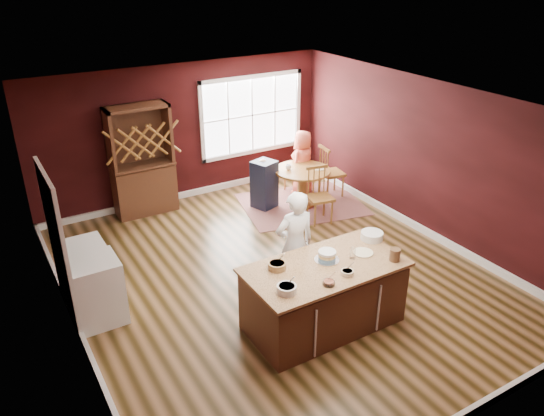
{
  "coord_description": "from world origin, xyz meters",
  "views": [
    {
      "loc": [
        -3.65,
        -5.97,
        4.51
      ],
      "look_at": [
        0.05,
        0.22,
        1.05
      ],
      "focal_mm": 35.0,
      "sensor_mm": 36.0,
      "label": 1
    }
  ],
  "objects": [
    {
      "name": "rug",
      "position": [
        1.77,
        1.94,
        0.01
      ],
      "size": [
        2.64,
        2.24,
        0.01
      ],
      "primitive_type": "cube",
      "rotation": [
        0.0,
        0.0,
        -0.21
      ],
      "color": "brown",
      "rests_on": "ground"
    },
    {
      "name": "bowl_blue",
      "position": [
        -0.84,
        -1.61,
        0.97
      ],
      "size": [
        0.24,
        0.24,
        0.09
      ],
      "primitive_type": "cylinder",
      "color": "silver",
      "rests_on": "kitchen_island"
    },
    {
      "name": "bowl_olive",
      "position": [
        0.0,
        -1.67,
        0.95
      ],
      "size": [
        0.16,
        0.16,
        0.06
      ],
      "primitive_type": "cylinder",
      "color": "#F1E9B1",
      "rests_on": "kitchen_island"
    },
    {
      "name": "drinking_glass",
      "position": [
        0.31,
        -1.4,
        1.0
      ],
      "size": [
        0.08,
        0.08,
        0.15
      ],
      "primitive_type": "cylinder",
      "color": "white",
      "rests_on": "kitchen_island"
    },
    {
      "name": "room_shell",
      "position": [
        0.0,
        0.0,
        1.35
      ],
      "size": [
        7.0,
        7.0,
        7.0
      ],
      "color": "brown",
      "rests_on": "ground"
    },
    {
      "name": "hutch",
      "position": [
        -0.98,
        3.22,
        1.05
      ],
      "size": [
        1.14,
        0.48,
        2.09
      ],
      "primitive_type": "cube",
      "color": "black",
      "rests_on": "ground"
    },
    {
      "name": "doorway",
      "position": [
        -2.97,
        0.6,
        1.02
      ],
      "size": [
        0.08,
        1.26,
        2.13
      ],
      "primitive_type": null,
      "color": "white",
      "rests_on": "room_shell"
    },
    {
      "name": "chair_north",
      "position": [
        2.08,
        2.65,
        0.51
      ],
      "size": [
        0.56,
        0.56,
        1.02
      ],
      "primitive_type": null,
      "rotation": [
        0.0,
        0.0,
        3.6
      ],
      "color": "brown",
      "rests_on": "ground"
    },
    {
      "name": "chair_south",
      "position": [
        1.64,
        1.16,
        0.53
      ],
      "size": [
        0.51,
        0.5,
        1.05
      ],
      "primitive_type": null,
      "rotation": [
        0.0,
        0.0,
        -0.19
      ],
      "color": "brown",
      "rests_on": "ground"
    },
    {
      "name": "dryer",
      "position": [
        -2.64,
        0.92,
        0.43
      ],
      "size": [
        0.6,
        0.58,
        0.86
      ],
      "primitive_type": "cube",
      "color": "white",
      "rests_on": "ground"
    },
    {
      "name": "bowl_yellow",
      "position": [
        -0.67,
        -1.11,
        0.96
      ],
      "size": [
        0.23,
        0.23,
        0.09
      ],
      "primitive_type": "cylinder",
      "color": "#A1804C",
      "rests_on": "kitchen_island"
    },
    {
      "name": "table_cup",
      "position": [
        1.53,
        2.08,
        0.8
      ],
      "size": [
        0.15,
        0.15,
        0.09
      ],
      "primitive_type": "imported",
      "rotation": [
        0.0,
        0.0,
        0.26
      ],
      "color": "white",
      "rests_on": "dining_table"
    },
    {
      "name": "washer",
      "position": [
        -2.64,
        0.28,
        0.46
      ],
      "size": [
        0.63,
        0.61,
        0.92
      ],
      "primitive_type": "cube",
      "color": "white",
      "rests_on": "ground"
    },
    {
      "name": "white_tub",
      "position": [
        0.87,
        -1.12,
        0.97
      ],
      "size": [
        0.31,
        0.31,
        0.11
      ],
      "primitive_type": "cylinder",
      "color": "white",
      "rests_on": "kitchen_island"
    },
    {
      "name": "stoneware_crock",
      "position": [
        0.74,
        -1.71,
        1.0
      ],
      "size": [
        0.14,
        0.14,
        0.17
      ],
      "primitive_type": "cylinder",
      "color": "#43321A",
      "rests_on": "kitchen_island"
    },
    {
      "name": "window",
      "position": [
        1.5,
        3.47,
        1.5
      ],
      "size": [
        2.36,
        0.1,
        1.66
      ],
      "primitive_type": null,
      "color": "white",
      "rests_on": "room_shell"
    },
    {
      "name": "baker",
      "position": [
        -0.04,
        -0.55,
        0.82
      ],
      "size": [
        0.63,
        0.45,
        1.63
      ],
      "primitive_type": "imported",
      "rotation": [
        0.0,
        0.0,
        3.04
      ],
      "color": "white",
      "rests_on": "ground"
    },
    {
      "name": "table_plate",
      "position": [
        2.06,
        1.79,
        0.76
      ],
      "size": [
        0.22,
        0.22,
        0.02
      ],
      "primitive_type": "cylinder",
      "color": "beige",
      "rests_on": "dining_table"
    },
    {
      "name": "dining_table",
      "position": [
        1.77,
        1.94,
        0.53
      ],
      "size": [
        1.1,
        1.1,
        0.75
      ],
      "color": "brown",
      "rests_on": "ground"
    },
    {
      "name": "seated_woman",
      "position": [
        2.08,
        2.41,
        0.67
      ],
      "size": [
        0.78,
        0.66,
        1.35
      ],
      "primitive_type": "imported",
      "rotation": [
        0.0,
        0.0,
        3.56
      ],
      "color": "#E86148",
      "rests_on": "ground"
    },
    {
      "name": "layer_cake",
      "position": [
        -0.01,
        -1.26,
        0.99
      ],
      "size": [
        0.33,
        0.33,
        0.13
      ],
      "primitive_type": null,
      "color": "white",
      "rests_on": "kitchen_island"
    },
    {
      "name": "bowl_pink",
      "position": [
        -0.32,
        -1.74,
        0.95
      ],
      "size": [
        0.16,
        0.16,
        0.06
      ],
      "primitive_type": "cylinder",
      "color": "white",
      "rests_on": "kitchen_island"
    },
    {
      "name": "toddler",
      "position": [
        1.02,
        2.29,
        0.81
      ],
      "size": [
        0.18,
        0.14,
        0.26
      ],
      "primitive_type": null,
      "color": "#8CA5BF",
      "rests_on": "high_chair"
    },
    {
      "name": "chair_east",
      "position": [
        2.54,
        2.01,
        0.54
      ],
      "size": [
        0.5,
        0.52,
        1.09
      ],
      "primitive_type": null,
      "rotation": [
        0.0,
        0.0,
        1.42
      ],
      "color": "#93602D",
      "rests_on": "ground"
    },
    {
      "name": "dinner_plate",
      "position": [
        0.51,
        -1.37,
        0.93
      ],
      "size": [
        0.27,
        0.27,
        0.02
      ],
      "primitive_type": "cylinder",
      "color": "beige",
      "rests_on": "kitchen_island"
    },
    {
      "name": "high_chair",
      "position": [
        1.08,
        2.24,
        0.5
      ],
      "size": [
        0.51,
        0.51,
        0.99
      ],
      "primitive_type": null,
      "rotation": [
        0.0,
        0.0,
        0.33
      ],
      "color": "black",
      "rests_on": "ground"
    },
    {
      "name": "kitchen_island",
      "position": [
        -0.1,
        -1.36,
        0.44
      ],
      "size": [
        2.08,
        1.09,
        0.92
      ],
      "color": "#462619",
      "rests_on": "ground"
    }
  ]
}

